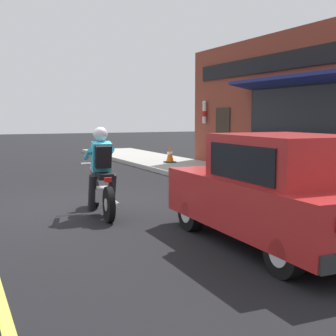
% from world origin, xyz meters
% --- Properties ---
extents(ground_plane, '(80.00, 80.00, 0.00)m').
position_xyz_m(ground_plane, '(0.00, 0.00, 0.00)').
color(ground_plane, black).
extents(sidewalk_curb, '(2.60, 22.00, 0.14)m').
position_xyz_m(sidewalk_curb, '(5.07, 3.00, 0.07)').
color(sidewalk_curb, '#ADAAA3').
rests_on(sidewalk_curb, ground).
extents(storefront_building, '(1.25, 9.31, 4.20)m').
position_xyz_m(storefront_building, '(6.60, 2.11, 2.11)').
color(storefront_building, brown).
rests_on(storefront_building, ground).
extents(motorcycle_with_rider, '(0.60, 2.02, 1.62)m').
position_xyz_m(motorcycle_with_rider, '(0.30, -0.94, 0.68)').
color(motorcycle_with_rider, black).
rests_on(motorcycle_with_rider, ground).
extents(car_hatchback, '(1.74, 3.82, 1.57)m').
position_xyz_m(car_hatchback, '(1.92, -3.99, 0.77)').
color(car_hatchback, black).
rests_on(car_hatchback, ground).
extents(trash_bin, '(0.56, 0.56, 0.98)m').
position_xyz_m(trash_bin, '(5.96, 0.15, 0.64)').
color(trash_bin, '#23512D').
rests_on(trash_bin, sidewalk_curb).
extents(traffic_cone, '(0.36, 0.36, 0.60)m').
position_xyz_m(traffic_cone, '(4.99, 6.11, 0.43)').
color(traffic_cone, black).
rests_on(traffic_cone, sidewalk_curb).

